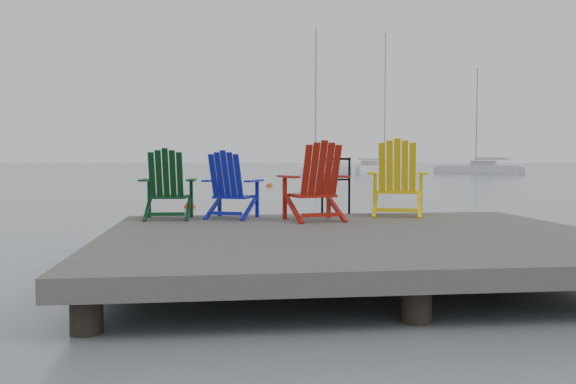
{
  "coord_description": "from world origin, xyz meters",
  "views": [
    {
      "loc": [
        -1.7,
        -7.11,
        1.38
      ],
      "look_at": [
        -0.51,
        2.55,
        0.85
      ],
      "focal_mm": 38.0,
      "sensor_mm": 36.0,
      "label": 1
    }
  ],
  "objects": [
    {
      "name": "handrail",
      "position": [
        0.25,
        2.45,
        1.04
      ],
      "size": [
        0.48,
        0.04,
        0.9
      ],
      "color": "black",
      "rests_on": "dock"
    },
    {
      "name": "buoy_b",
      "position": [
        1.09,
        23.07,
        0.0
      ],
      "size": [
        0.35,
        0.35,
        0.35
      ],
      "primitive_type": "sphere",
      "color": "#D3450C",
      "rests_on": "ground"
    },
    {
      "name": "dock",
      "position": [
        0.0,
        0.0,
        0.35
      ],
      "size": [
        6.0,
        5.0,
        1.4
      ],
      "color": "#302E2B",
      "rests_on": "ground"
    },
    {
      "name": "buoy_d",
      "position": [
        12.05,
        37.26,
        0.0
      ],
      "size": [
        0.36,
        0.36,
        0.36
      ],
      "primitive_type": "sphere",
      "color": "#F7400E",
      "rests_on": "ground"
    },
    {
      "name": "chair_yellow",
      "position": [
        1.11,
        1.96,
        1.08
      ],
      "size": [
        1.08,
        1.03,
        1.15
      ],
      "rotation": [
        0.0,
        0.0,
        -0.32
      ],
      "color": "yellow",
      "rests_on": "dock"
    },
    {
      "name": "chair_green",
      "position": [
        -2.36,
        1.86,
        1.0
      ],
      "size": [
        0.82,
        0.76,
        1.0
      ],
      "rotation": [
        0.0,
        0.0,
        -0.04
      ],
      "color": "#093415",
      "rests_on": "dock"
    },
    {
      "name": "buoy_a",
      "position": [
        -2.36,
        10.21,
        0.0
      ],
      "size": [
        0.33,
        0.33,
        0.33
      ],
      "primitive_type": "sphere",
      "color": "red",
      "rests_on": "ground"
    },
    {
      "name": "chair_blue",
      "position": [
        -1.44,
        1.89,
        0.99
      ],
      "size": [
        0.94,
        0.9,
        0.97
      ],
      "rotation": [
        0.0,
        0.0,
        -0.4
      ],
      "color": "#1017A6",
      "rests_on": "dock"
    },
    {
      "name": "sailboat_mid",
      "position": [
        13.91,
        48.33,
        0.35
      ],
      "size": [
        9.23,
        8.2,
        13.39
      ],
      "rotation": [
        0.0,
        0.0,
        -0.89
      ],
      "color": "silver",
      "rests_on": "ground"
    },
    {
      "name": "ground",
      "position": [
        0.0,
        0.0,
        0.0
      ],
      "size": [
        400.0,
        400.0,
        0.0
      ],
      "primitive_type": "plane",
      "color": "slate",
      "rests_on": "ground"
    },
    {
      "name": "sailboat_far",
      "position": [
        22.81,
        46.55,
        0.36
      ],
      "size": [
        6.81,
        5.72,
        9.99
      ],
      "rotation": [
        0.0,
        0.0,
        0.93
      ],
      "color": "silver",
      "rests_on": "ground"
    },
    {
      "name": "buoy_c",
      "position": [
        5.22,
        29.83,
        0.0
      ],
      "size": [
        0.37,
        0.37,
        0.37
      ],
      "primitive_type": "sphere",
      "color": "red",
      "rests_on": "ground"
    },
    {
      "name": "chair_red",
      "position": [
        -0.26,
        1.39,
        1.05
      ],
      "size": [
        0.98,
        0.93,
        1.1
      ],
      "rotation": [
        0.0,
        0.0,
        0.2
      ],
      "color": "#97150B",
      "rests_on": "dock"
    },
    {
      "name": "sailboat_near",
      "position": [
        6.48,
        41.02,
        0.36
      ],
      "size": [
        3.35,
        8.99,
        12.07
      ],
      "rotation": [
        0.0,
        0.0,
        -0.12
      ],
      "color": "white",
      "rests_on": "ground"
    }
  ]
}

